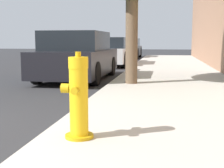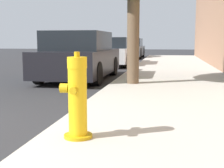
{
  "view_description": "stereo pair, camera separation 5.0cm",
  "coord_description": "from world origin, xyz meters",
  "px_view_note": "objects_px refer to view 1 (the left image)",
  "views": [
    {
      "loc": [
        3.55,
        -3.11,
        1.17
      ],
      "look_at": [
        2.8,
        1.27,
        0.55
      ],
      "focal_mm": 50.0,
      "sensor_mm": 36.0,
      "label": 1
    },
    {
      "loc": [
        3.6,
        -3.1,
        1.17
      ],
      "look_at": [
        2.8,
        1.27,
        0.55
      ],
      "focal_mm": 50.0,
      "sensor_mm": 36.0,
      "label": 2
    }
  ],
  "objects_px": {
    "parked_car_near": "(78,57)",
    "parked_car_far": "(126,48)",
    "parked_car_mid": "(110,52)",
    "fire_hydrant": "(79,99)"
  },
  "relations": [
    {
      "from": "parked_car_near",
      "to": "parked_car_far",
      "type": "relative_size",
      "value": 1.03
    },
    {
      "from": "parked_car_mid",
      "to": "fire_hydrant",
      "type": "bearing_deg",
      "value": -81.67
    },
    {
      "from": "parked_car_mid",
      "to": "parked_car_far",
      "type": "relative_size",
      "value": 1.05
    },
    {
      "from": "fire_hydrant",
      "to": "parked_car_near",
      "type": "xyz_separation_m",
      "value": [
        -1.7,
        5.93,
        0.14
      ]
    },
    {
      "from": "fire_hydrant",
      "to": "parked_car_near",
      "type": "bearing_deg",
      "value": 106.01
    },
    {
      "from": "fire_hydrant",
      "to": "parked_car_mid",
      "type": "bearing_deg",
      "value": 98.33
    },
    {
      "from": "parked_car_mid",
      "to": "parked_car_far",
      "type": "height_order",
      "value": "same"
    },
    {
      "from": "parked_car_mid",
      "to": "parked_car_far",
      "type": "xyz_separation_m",
      "value": [
        -0.05,
        6.41,
        -0.0
      ]
    },
    {
      "from": "parked_car_near",
      "to": "parked_car_far",
      "type": "distance_m",
      "value": 11.82
    },
    {
      "from": "fire_hydrant",
      "to": "parked_car_mid",
      "type": "relative_size",
      "value": 0.23
    }
  ]
}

